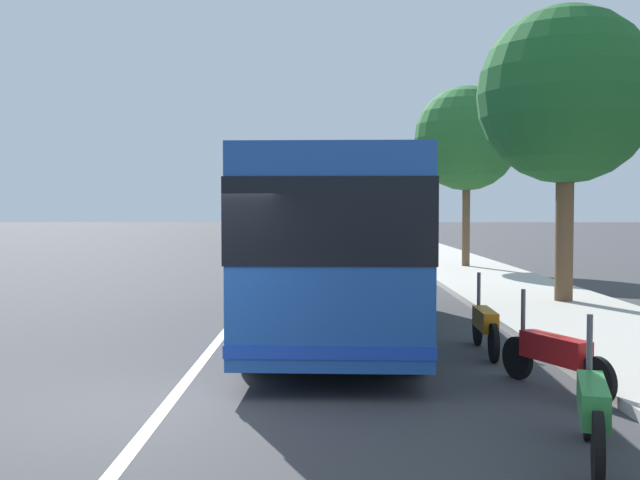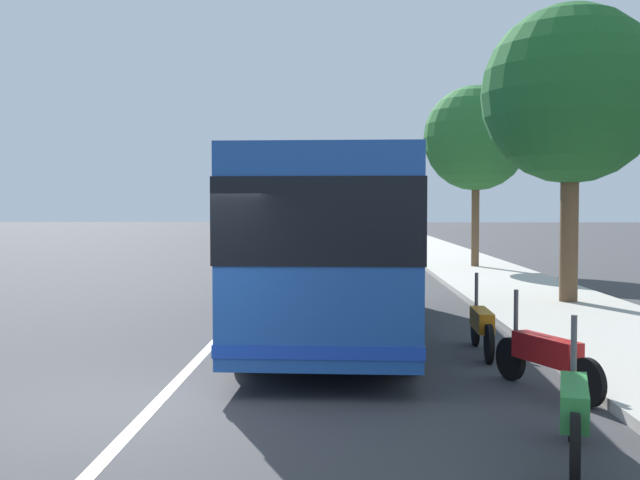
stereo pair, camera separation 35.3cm
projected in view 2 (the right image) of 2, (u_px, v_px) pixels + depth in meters
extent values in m
plane|color=#38383A|center=(155.00, 405.00, 9.12)|extent=(220.00, 220.00, 0.00)
cube|color=#B2ADA3|center=(540.00, 300.00, 18.90)|extent=(110.00, 3.60, 0.14)
cube|color=silver|center=(253.00, 301.00, 19.10)|extent=(110.00, 0.16, 0.01)
cube|color=#1E4C9E|center=(337.00, 239.00, 14.28)|extent=(10.39, 2.90, 2.78)
cube|color=black|center=(337.00, 216.00, 14.26)|extent=(10.43, 2.94, 1.07)
cube|color=#193FB2|center=(337.00, 301.00, 14.33)|extent=(10.42, 2.93, 0.16)
cylinder|color=black|center=(292.00, 287.00, 17.69)|extent=(1.01, 0.34, 1.00)
cylinder|color=black|center=(394.00, 288.00, 17.54)|extent=(1.01, 0.34, 1.00)
cylinder|color=black|center=(246.00, 335.00, 11.12)|extent=(1.01, 0.34, 1.00)
cylinder|color=black|center=(408.00, 336.00, 10.97)|extent=(1.01, 0.34, 1.00)
cylinder|color=black|center=(573.00, 408.00, 7.71)|extent=(0.65, 0.26, 0.66)
cylinder|color=black|center=(575.00, 453.00, 6.29)|extent=(0.65, 0.26, 0.66)
cube|color=#338C3F|center=(574.00, 401.00, 6.99)|extent=(1.14, 0.54, 0.32)
cylinder|color=#4C4C51|center=(574.00, 351.00, 7.58)|extent=(0.06, 0.06, 0.70)
cylinder|color=black|center=(510.00, 359.00, 10.43)|extent=(0.56, 0.30, 0.58)
cylinder|color=black|center=(587.00, 382.00, 9.02)|extent=(0.56, 0.30, 0.58)
cube|color=red|center=(546.00, 350.00, 9.71)|extent=(1.14, 0.67, 0.34)
cylinder|color=#4C4C51|center=(516.00, 316.00, 10.29)|extent=(0.06, 0.06, 0.70)
cylinder|color=black|center=(475.00, 328.00, 13.03)|extent=(0.59, 0.10, 0.59)
cylinder|color=black|center=(489.00, 344.00, 11.56)|extent=(0.59, 0.10, 0.59)
cube|color=orange|center=(482.00, 320.00, 12.28)|extent=(1.11, 0.27, 0.32)
cylinder|color=#4C4C51|center=(476.00, 294.00, 12.89)|extent=(0.06, 0.06, 0.70)
cube|color=#2D7238|center=(329.00, 254.00, 28.92)|extent=(3.98, 1.88, 0.76)
cube|color=black|center=(328.00, 237.00, 28.75)|extent=(2.11, 1.67, 0.58)
cylinder|color=black|center=(311.00, 258.00, 30.28)|extent=(0.65, 0.25, 0.64)
cylinder|color=black|center=(350.00, 259.00, 30.16)|extent=(0.65, 0.25, 0.64)
cylinder|color=black|center=(305.00, 263.00, 27.70)|extent=(0.65, 0.25, 0.64)
cylinder|color=black|center=(348.00, 263.00, 27.59)|extent=(0.65, 0.25, 0.64)
cube|color=#2D7238|center=(280.00, 235.00, 49.16)|extent=(4.70, 2.16, 0.75)
cube|color=black|center=(280.00, 225.00, 49.30)|extent=(2.42, 1.85, 0.52)
cylinder|color=black|center=(294.00, 240.00, 47.71)|extent=(0.65, 0.27, 0.64)
cylinder|color=black|center=(267.00, 240.00, 47.63)|extent=(0.65, 0.27, 0.64)
cylinder|color=black|center=(293.00, 238.00, 50.72)|extent=(0.65, 0.27, 0.64)
cylinder|color=black|center=(268.00, 238.00, 50.64)|extent=(0.65, 0.27, 0.64)
cube|color=silver|center=(284.00, 231.00, 55.83)|extent=(4.11, 2.05, 0.80)
cube|color=black|center=(284.00, 222.00, 55.80)|extent=(2.06, 1.80, 0.53)
cylinder|color=black|center=(295.00, 236.00, 54.53)|extent=(0.65, 0.25, 0.64)
cylinder|color=black|center=(271.00, 236.00, 54.50)|extent=(0.65, 0.25, 0.64)
cylinder|color=black|center=(296.00, 234.00, 57.18)|extent=(0.65, 0.25, 0.64)
cylinder|color=black|center=(273.00, 234.00, 57.15)|extent=(0.65, 0.25, 0.64)
cylinder|color=brown|center=(569.00, 228.00, 17.93)|extent=(0.42, 0.42, 3.71)
sphere|color=#1E5B26|center=(571.00, 94.00, 17.80)|extent=(4.12, 4.12, 4.12)
cylinder|color=brown|center=(475.00, 220.00, 28.68)|extent=(0.29, 0.29, 3.73)
sphere|color=#286B2D|center=(476.00, 138.00, 28.55)|extent=(3.88, 3.88, 3.88)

